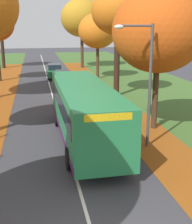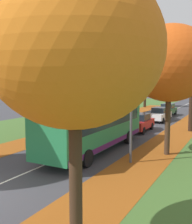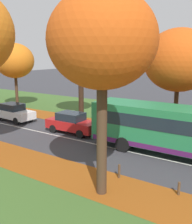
# 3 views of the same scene
# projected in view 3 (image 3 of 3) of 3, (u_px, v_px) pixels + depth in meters

# --- Properties ---
(leaf_litter_left) EXTENTS (2.80, 60.00, 0.00)m
(leaf_litter_left) POSITION_uv_depth(u_px,v_px,m) (43.00, 166.00, 14.53)
(leaf_litter_left) COLOR #8C4714
(leaf_litter_left) RESTS_ON grass_verge_left
(grass_verge_right) EXTENTS (12.00, 90.00, 0.01)m
(grass_verge_right) POSITION_uv_depth(u_px,v_px,m) (93.00, 110.00, 29.00)
(grass_verge_right) COLOR #3D6028
(grass_verge_right) RESTS_ON ground
(leaf_litter_right) EXTENTS (2.80, 60.00, 0.00)m
(leaf_litter_right) POSITION_uv_depth(u_px,v_px,m) (121.00, 128.00, 22.03)
(leaf_litter_right) COLOR #8C4714
(leaf_litter_right) RESTS_ON grass_verge_right
(road_centre_line) EXTENTS (0.12, 80.00, 0.01)m
(road_centre_line) POSITION_uv_depth(u_px,v_px,m) (30.00, 130.00, 21.50)
(road_centre_line) COLOR silver
(road_centre_line) RESTS_ON ground
(tree_left_near) EXTENTS (4.41, 4.41, 8.61)m
(tree_left_near) POSITION_uv_depth(u_px,v_px,m) (102.00, 41.00, 10.33)
(tree_left_near) COLOR #422D1E
(tree_left_near) RESTS_ON ground
(tree_right_near) EXTENTS (5.15, 5.15, 7.95)m
(tree_right_near) POSITION_uv_depth(u_px,v_px,m) (179.00, 60.00, 19.20)
(tree_right_near) COLOR #422D1E
(tree_right_near) RESTS_ON ground
(tree_right_mid) EXTENTS (4.32, 4.32, 9.01)m
(tree_right_mid) POSITION_uv_depth(u_px,v_px,m) (80.00, 44.00, 23.80)
(tree_right_mid) COLOR black
(tree_right_mid) RESTS_ON ground
(tree_right_far) EXTENTS (4.34, 4.34, 7.30)m
(tree_right_far) POSITION_uv_depth(u_px,v_px,m) (15.00, 61.00, 29.42)
(tree_right_far) COLOR #422D1E
(tree_right_far) RESTS_ON ground
(bollard_fourth) EXTENTS (0.12, 0.12, 0.61)m
(bollard_fourth) POSITION_uv_depth(u_px,v_px,m) (179.00, 189.00, 11.48)
(bollard_fourth) COLOR #4C3823
(bollard_fourth) RESTS_ON ground
(bollard_fifth) EXTENTS (0.12, 0.12, 0.72)m
(bollard_fifth) POSITION_uv_depth(u_px,v_px,m) (119.00, 171.00, 13.06)
(bollard_fifth) COLOR #4C3823
(bollard_fifth) RESTS_ON ground
(bus) EXTENTS (2.74, 10.42, 2.98)m
(bus) POSITION_uv_depth(u_px,v_px,m) (175.00, 128.00, 15.77)
(bus) COLOR #237A47
(bus) RESTS_ON ground
(car_red_lead) EXTENTS (1.83, 4.22, 1.62)m
(car_red_lead) POSITION_uv_depth(u_px,v_px,m) (72.00, 123.00, 20.51)
(car_red_lead) COLOR #B21919
(car_red_lead) RESTS_ON ground
(car_white_following) EXTENTS (1.92, 4.27, 1.62)m
(car_white_following) POSITION_uv_depth(u_px,v_px,m) (14.00, 112.00, 24.26)
(car_white_following) COLOR silver
(car_white_following) RESTS_ON ground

